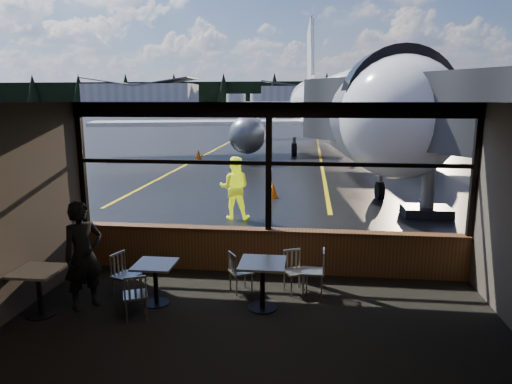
% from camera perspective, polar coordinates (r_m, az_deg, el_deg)
% --- Properties ---
extents(ground_plane, '(520.00, 520.00, 0.00)m').
position_cam_1_polar(ground_plane, '(129.07, 6.43, 9.81)').
color(ground_plane, black).
rests_on(ground_plane, ground).
extents(carpet_floor, '(8.00, 6.00, 0.01)m').
position_cam_1_polar(carpet_floor, '(7.02, -0.79, -18.76)').
color(carpet_floor, black).
rests_on(carpet_floor, ground).
extents(ceiling, '(8.00, 6.00, 0.04)m').
position_cam_1_polar(ceiling, '(6.07, -0.88, 11.05)').
color(ceiling, '#38332D').
rests_on(ceiling, ground).
extents(wall_back, '(8.00, 0.04, 3.50)m').
position_cam_1_polar(wall_back, '(3.60, -7.43, -18.54)').
color(wall_back, '#4B433C').
rests_on(wall_back, ground).
extents(window_sill, '(8.00, 0.28, 0.90)m').
position_cam_1_polar(window_sill, '(9.57, 1.56, -7.42)').
color(window_sill, brown).
rests_on(window_sill, ground).
extents(window_header, '(8.00, 0.18, 0.30)m').
position_cam_1_polar(window_header, '(9.05, 1.66, 10.23)').
color(window_header, black).
rests_on(window_header, ground).
extents(mullion_left, '(0.12, 0.12, 2.60)m').
position_cam_1_polar(mullion_left, '(10.28, -20.93, 3.19)').
color(mullion_left, black).
rests_on(mullion_left, ground).
extents(mullion_centre, '(0.12, 0.12, 2.60)m').
position_cam_1_polar(mullion_centre, '(9.15, 1.62, 3.01)').
color(mullion_centre, black).
rests_on(mullion_centre, ground).
extents(mullion_right, '(0.12, 0.12, 2.60)m').
position_cam_1_polar(mullion_right, '(9.65, 25.71, 2.31)').
color(mullion_right, black).
rests_on(mullion_right, ground).
extents(window_transom, '(8.00, 0.10, 0.08)m').
position_cam_1_polar(window_transom, '(9.14, 1.62, 3.63)').
color(window_transom, black).
rests_on(window_transom, ground).
extents(airliner, '(33.39, 38.79, 11.02)m').
position_cam_1_polar(airliner, '(28.72, 9.85, 15.21)').
color(airliner, white).
rests_on(airliner, ground_plane).
extents(jet_bridge, '(8.55, 10.46, 4.56)m').
position_cam_1_polar(jet_bridge, '(14.84, 17.65, 6.04)').
color(jet_bridge, '#2B2B2E').
rests_on(jet_bridge, ground_plane).
extents(cafe_table_near, '(0.77, 0.77, 0.85)m').
position_cam_1_polar(cafe_table_near, '(7.96, 0.81, -11.61)').
color(cafe_table_near, '#ADA79F').
rests_on(cafe_table_near, carpet_floor).
extents(cafe_table_mid, '(0.69, 0.69, 0.75)m').
position_cam_1_polar(cafe_table_mid, '(8.34, -12.42, -11.14)').
color(cafe_table_mid, gray).
rests_on(cafe_table_mid, carpet_floor).
extents(cafe_table_left, '(0.73, 0.73, 0.80)m').
position_cam_1_polar(cafe_table_left, '(8.54, -25.45, -11.30)').
color(cafe_table_left, gray).
rests_on(cafe_table_left, carpet_floor).
extents(chair_near_e, '(0.50, 0.50, 0.88)m').
position_cam_1_polar(chair_near_e, '(8.57, 7.10, -9.89)').
color(chair_near_e, '#BCB7A9').
rests_on(chair_near_e, carpet_floor).
extents(chair_near_w, '(0.60, 0.60, 0.80)m').
position_cam_1_polar(chair_near_w, '(8.61, -1.89, -9.97)').
color(chair_near_w, '#A9A599').
rests_on(chair_near_w, carpet_floor).
extents(chair_near_n, '(0.59, 0.59, 0.81)m').
position_cam_1_polar(chair_near_n, '(8.63, 4.97, -9.94)').
color(chair_near_n, '#AFAA9E').
rests_on(chair_near_n, carpet_floor).
extents(chair_mid_s, '(0.58, 0.58, 0.81)m').
position_cam_1_polar(chair_mid_s, '(7.89, -14.84, -12.40)').
color(chair_mid_s, beige).
rests_on(chair_mid_s, carpet_floor).
extents(chair_mid_w, '(0.60, 0.60, 0.85)m').
position_cam_1_polar(chair_mid_w, '(8.67, -15.91, -10.09)').
color(chair_mid_w, '#ABA79A').
rests_on(chair_mid_w, carpet_floor).
extents(passenger, '(0.78, 0.82, 1.88)m').
position_cam_1_polar(passenger, '(8.36, -20.77, -7.46)').
color(passenger, black).
rests_on(passenger, carpet_floor).
extents(ground_crew, '(0.94, 0.74, 1.89)m').
position_cam_1_polar(ground_crew, '(13.74, -2.71, 0.54)').
color(ground_crew, '#BFF219').
rests_on(ground_crew, ground_plane).
extents(cone_nose, '(0.39, 0.39, 0.55)m').
position_cam_1_polar(cone_nose, '(16.80, 2.14, 0.22)').
color(cone_nose, '#FF5A08').
rests_on(cone_nose, ground_plane).
extents(cone_wing, '(0.40, 0.40, 0.56)m').
position_cam_1_polar(cone_wing, '(28.32, -7.20, 4.75)').
color(cone_wing, '#E95507').
rests_on(cone_wing, ground_plane).
extents(hangar_left, '(45.00, 18.00, 11.00)m').
position_cam_1_polar(hangar_left, '(201.85, -14.14, 11.67)').
color(hangar_left, silver).
rests_on(hangar_left, ground_plane).
extents(hangar_mid, '(38.00, 15.00, 10.00)m').
position_cam_1_polar(hangar_mid, '(194.02, 6.59, 11.81)').
color(hangar_mid, silver).
rests_on(hangar_mid, ground_plane).
extents(hangar_right, '(50.00, 20.00, 12.00)m').
position_cam_1_polar(hangar_right, '(196.18, 24.75, 11.14)').
color(hangar_right, silver).
rests_on(hangar_right, ground_plane).
extents(fuel_tank_a, '(8.00, 8.00, 6.00)m').
position_cam_1_polar(fuel_tank_a, '(193.48, -2.52, 11.28)').
color(fuel_tank_a, silver).
rests_on(fuel_tank_a, ground_plane).
extents(fuel_tank_b, '(8.00, 8.00, 6.00)m').
position_cam_1_polar(fuel_tank_b, '(192.15, 0.48, 11.29)').
color(fuel_tank_b, silver).
rests_on(fuel_tank_b, ground_plane).
extents(fuel_tank_c, '(8.00, 8.00, 6.00)m').
position_cam_1_polar(fuel_tank_c, '(191.32, 3.52, 11.27)').
color(fuel_tank_c, silver).
rests_on(fuel_tank_c, ground_plane).
extents(treeline, '(360.00, 3.00, 12.00)m').
position_cam_1_polar(treeline, '(219.03, 6.63, 12.02)').
color(treeline, black).
rests_on(treeline, ground_plane).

